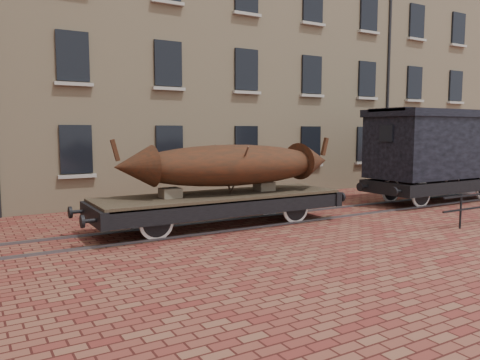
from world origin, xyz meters
TOP-DOWN VIEW (x-y plane):
  - ground at (0.00, 0.00)m, footprint 90.00×90.00m
  - warehouse_cream at (3.00, 9.99)m, footprint 40.00×10.19m
  - rail_track at (0.00, 0.00)m, footprint 30.00×1.52m
  - flatcar_wagon at (-2.93, -0.00)m, footprint 8.32×2.26m
  - iron_boat at (-2.55, -0.00)m, footprint 6.99×2.43m
  - goods_van at (7.10, 0.00)m, footprint 7.11×2.59m

SIDE VIEW (x-z plane):
  - ground at x=0.00m, z-range 0.00..0.00m
  - rail_track at x=0.00m, z-range 0.00..0.06m
  - flatcar_wagon at x=-2.93m, z-range 0.16..1.41m
  - iron_boat at x=-2.55m, z-range 1.00..2.66m
  - goods_van at x=7.10m, z-range 0.47..4.14m
  - warehouse_cream at x=3.00m, z-range 0.00..14.00m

